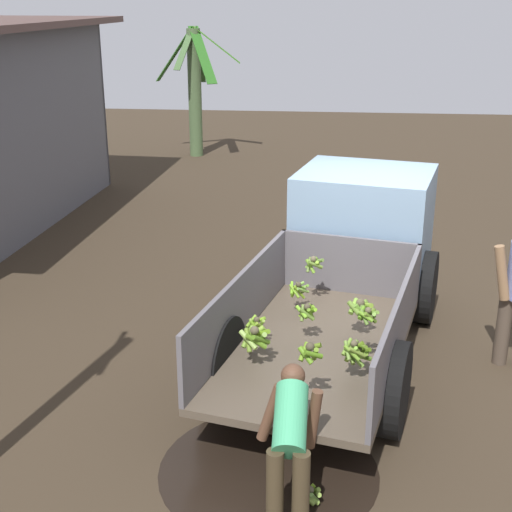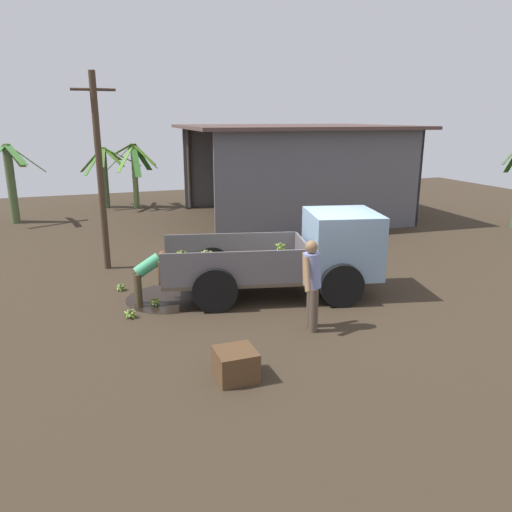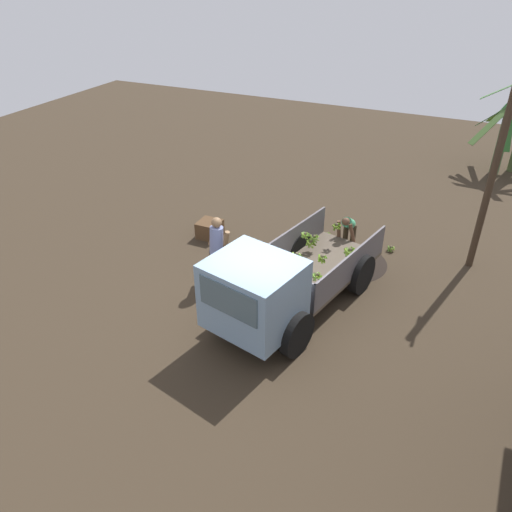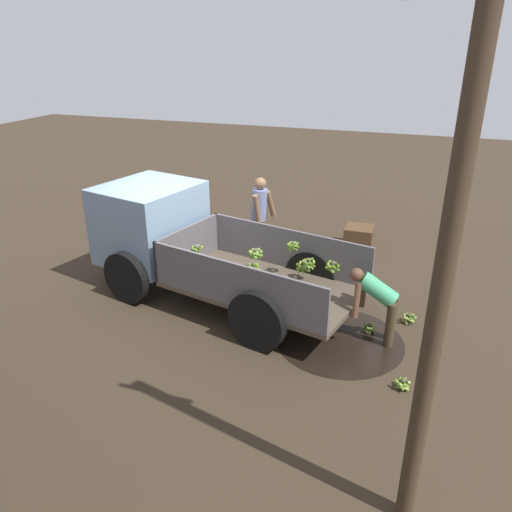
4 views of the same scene
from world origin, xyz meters
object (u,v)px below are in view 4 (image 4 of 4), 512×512
cargo_truck (175,237)px  person_worker_loading (378,300)px  person_foreground_visitor (259,214)px  banana_bunch_on_ground_1 (370,328)px  utility_pole (443,280)px  banana_bunch_on_ground_0 (409,318)px  wooden_crate_0 (359,237)px  banana_bunch_on_ground_2 (403,383)px

cargo_truck → person_worker_loading: cargo_truck is taller
cargo_truck → person_foreground_visitor: bearing=-106.0°
person_foreground_visitor → banana_bunch_on_ground_1: bearing=-27.5°
cargo_truck → utility_pole: (-4.39, 3.66, 1.58)m
utility_pole → banana_bunch_on_ground_0: size_ratio=21.35×
person_foreground_visitor → banana_bunch_on_ground_1: (-2.62, 2.23, -0.88)m
cargo_truck → utility_pole: size_ratio=1.00×
cargo_truck → wooden_crate_0: 4.32m
person_foreground_visitor → banana_bunch_on_ground_0: 3.73m
person_worker_loading → banana_bunch_on_ground_1: bearing=-61.7°
banana_bunch_on_ground_1 → banana_bunch_on_ground_2: banana_bunch_on_ground_2 is taller
cargo_truck → person_worker_loading: (-3.72, 0.60, -0.30)m
banana_bunch_on_ground_0 → banana_bunch_on_ground_1: size_ratio=1.17×
cargo_truck → person_foreground_visitor: size_ratio=2.88×
wooden_crate_0 → banana_bunch_on_ground_2: bearing=105.4°
utility_pole → person_worker_loading: utility_pole is taller
cargo_truck → person_worker_loading: bearing=-176.0°
banana_bunch_on_ground_1 → banana_bunch_on_ground_2: size_ratio=0.90×
cargo_truck → banana_bunch_on_ground_2: bearing=171.4°
banana_bunch_on_ground_2 → person_worker_loading: bearing=-65.0°
banana_bunch_on_ground_0 → wooden_crate_0: bearing=-67.0°
person_worker_loading → person_foreground_visitor: bearing=-41.6°
utility_pole → banana_bunch_on_ground_1: (0.76, -3.24, -2.49)m
banana_bunch_on_ground_0 → cargo_truck: bearing=1.1°
person_foreground_visitor → wooden_crate_0: person_foreground_visitor is taller
banana_bunch_on_ground_1 → wooden_crate_0: 3.61m
banana_bunch_on_ground_1 → wooden_crate_0: bearing=-78.5°
person_foreground_visitor → banana_bunch_on_ground_2: person_foreground_visitor is taller
banana_bunch_on_ground_0 → wooden_crate_0: wooden_crate_0 is taller
utility_pole → banana_bunch_on_ground_1: size_ratio=24.99×
utility_pole → banana_bunch_on_ground_2: 3.19m
banana_bunch_on_ground_2 → cargo_truck: bearing=-21.8°
person_foreground_visitor → person_worker_loading: (-2.72, 2.40, -0.27)m
person_foreground_visitor → person_worker_loading: person_foreground_visitor is taller
wooden_crate_0 → cargo_truck: bearing=46.8°
cargo_truck → banana_bunch_on_ground_2: 4.64m
cargo_truck → banana_bunch_on_ground_1: cargo_truck is taller
wooden_crate_0 → person_worker_loading: bearing=102.3°
person_worker_loading → banana_bunch_on_ground_0: bearing=-124.9°
banana_bunch_on_ground_0 → utility_pole: bearing=93.0°
banana_bunch_on_ground_0 → wooden_crate_0: size_ratio=0.38×
person_foreground_visitor → banana_bunch_on_ground_2: 4.83m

